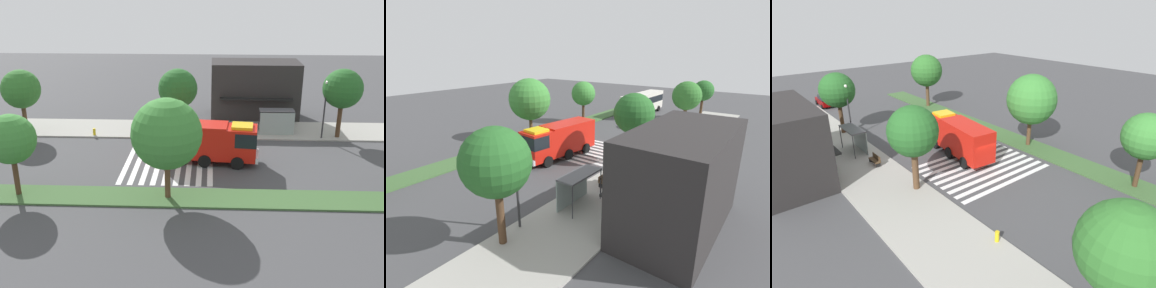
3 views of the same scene
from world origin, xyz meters
TOP-DOWN VIEW (x-y plane):
  - ground_plane at (0.00, 0.00)m, footprint 120.00×120.00m
  - sidewalk at (0.00, 8.58)m, footprint 60.00×5.85m
  - median_strip at (0.00, -7.16)m, footprint 60.00×3.00m
  - crosswalk at (0.08, 0.00)m, footprint 7.65×10.18m
  - fire_truck at (3.70, -0.15)m, footprint 8.87×3.45m
  - parked_car_west at (-18.18, 4.46)m, footprint 4.33×2.08m
  - transit_bus at (-21.63, -2.55)m, footprint 11.70×2.95m
  - bus_stop_shelter at (10.45, 7.38)m, footprint 3.50×1.40m
  - bench_near_shelter at (6.45, 7.34)m, footprint 1.60×0.50m
  - street_lamp at (14.85, 6.26)m, footprint 0.36×0.36m
  - storefront_building at (8.67, 13.98)m, footprint 9.92×5.76m
  - sidewalk_tree_far_west at (-23.80, 6.66)m, footprint 3.20×3.20m
  - sidewalk_tree_west at (-15.48, 6.66)m, footprint 3.91×3.91m
  - sidewalk_tree_center at (0.38, 6.66)m, footprint 3.90×3.90m
  - sidewalk_tree_far_east at (16.52, 6.66)m, footprint 3.86×3.86m
  - median_tree_far_west at (-10.51, -7.16)m, footprint 3.60×3.60m
  - median_tree_west at (0.61, -7.16)m, footprint 5.03×5.03m
  - fire_hydrant at (-8.22, 6.16)m, footprint 0.28×0.28m

SIDE VIEW (x-z plane):
  - ground_plane at x=0.00m, z-range 0.00..0.00m
  - crosswalk at x=0.08m, z-range 0.00..0.01m
  - sidewalk at x=0.00m, z-range 0.00..0.14m
  - median_strip at x=0.00m, z-range 0.00..0.14m
  - fire_hydrant at x=-8.22m, z-range 0.14..0.84m
  - bench_near_shelter at x=6.45m, z-range 0.14..1.04m
  - parked_car_west at x=-18.18m, z-range 0.02..1.82m
  - bus_stop_shelter at x=10.45m, z-range 0.66..3.12m
  - fire_truck at x=3.70m, z-range 0.21..3.80m
  - transit_bus at x=-21.63m, z-range 0.33..3.92m
  - storefront_building at x=8.67m, z-range 0.00..6.43m
  - street_lamp at x=14.85m, z-range 0.69..6.52m
  - median_tree_far_west at x=-10.51m, z-range 1.37..7.48m
  - sidewalk_tree_far_west at x=-23.80m, z-range 1.50..7.52m
  - sidewalk_tree_west at x=-15.48m, z-range 1.44..8.00m
  - sidewalk_tree_center at x=0.38m, z-range 1.54..8.33m
  - median_tree_west at x=0.61m, z-range 1.31..8.70m
  - sidewalk_tree_far_east at x=16.52m, z-range 1.62..8.53m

